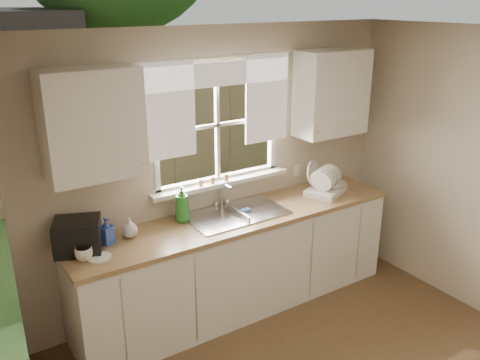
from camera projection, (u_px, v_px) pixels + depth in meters
room_walls at (401, 267)px, 2.94m from camera, size 3.62×4.02×2.50m
ceiling at (417, 41)px, 2.56m from camera, size 3.60×4.00×0.02m
window at (218, 144)px, 4.49m from camera, size 1.38×0.16×1.06m
curtains at (221, 94)px, 4.29m from camera, size 1.50×0.03×0.81m
base_cabinets at (238, 264)px, 4.59m from camera, size 3.00×0.62×0.87m
countertop at (238, 218)px, 4.44m from camera, size 3.04×0.65×0.04m
upper_cabinet_left at (92, 124)px, 3.64m from camera, size 0.70×0.33×0.80m
upper_cabinet_right at (332, 93)px, 4.81m from camera, size 0.70×0.33×0.80m
wall_outlet at (296, 170)px, 5.06m from camera, size 0.08×0.01×0.12m
sill_jars at (213, 180)px, 4.50m from camera, size 0.30×0.04×0.06m
sink at (236, 222)px, 4.48m from camera, size 0.88×0.52×0.40m
dish_rack at (325, 185)px, 4.91m from camera, size 0.47×0.43×0.30m
bowl at (336, 185)px, 4.93m from camera, size 0.25×0.25×0.05m
soap_bottle_a at (182, 204)px, 4.27m from camera, size 0.14×0.14×0.32m
soap_bottle_b at (106, 231)px, 3.90m from camera, size 0.13×0.13×0.21m
soap_bottle_c at (129, 227)px, 4.01m from camera, size 0.16×0.16×0.16m
saucer at (99, 258)px, 3.71m from camera, size 0.17×0.17×0.01m
cup at (84, 254)px, 3.67m from camera, size 0.17×0.17×0.10m
black_appliance at (78, 236)px, 3.78m from camera, size 0.42×0.39×0.25m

